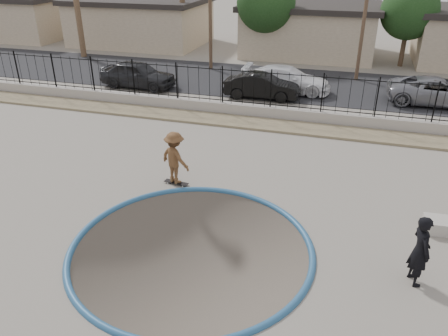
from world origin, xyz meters
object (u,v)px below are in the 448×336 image
object	(u,v)px
car_a	(138,74)
car_d	(438,91)
videographer	(420,251)
car_b	(262,86)
skater	(175,160)
car_c	(287,79)
skateboard	(176,182)

from	to	relation	value
car_a	car_d	world-z (taller)	car_a
videographer	car_b	world-z (taller)	videographer
car_a	car_b	bearing A→B (deg)	-86.80
skater	car_c	world-z (taller)	skater
car_a	car_b	xyz separation A→B (m)	(7.76, 0.00, -0.10)
car_a	car_b	distance (m)	7.76
skater	car_d	size ratio (longest dim) A/B	0.37
car_a	car_c	xyz separation A→B (m)	(8.92, 1.60, -0.05)
skateboard	car_b	xyz separation A→B (m)	(0.78, 10.96, 0.67)
car_c	car_b	bearing A→B (deg)	143.30
car_d	skateboard	bearing A→B (deg)	140.46
videographer	car_c	xyz separation A→B (m)	(-5.90, 15.66, -0.19)
car_c	car_d	world-z (taller)	car_c
skateboard	car_c	size ratio (longest dim) A/B	0.18
skateboard	videographer	xyz separation A→B (m)	(7.83, -3.10, 0.91)
car_b	car_c	world-z (taller)	car_c
skater	videographer	distance (m)	8.42
car_d	skater	bearing A→B (deg)	140.46
videographer	car_d	size ratio (longest dim) A/B	0.37
skateboard	videographer	world-z (taller)	videographer
skater	car_d	xyz separation A→B (m)	(10.20, 12.56, -0.19)
skateboard	car_b	bearing A→B (deg)	92.70
videographer	car_b	xyz separation A→B (m)	(-7.05, 14.06, -0.24)
videographer	car_d	bearing A→B (deg)	-29.09
skater	skateboard	distance (m)	0.90
videographer	car_b	size ratio (longest dim) A/B	0.46
car_d	car_c	bearing A→B (deg)	89.55
skateboard	car_b	size ratio (longest dim) A/B	0.22
car_a	videographer	bearing A→B (deg)	-130.29
car_b	car_c	size ratio (longest dim) A/B	0.82
videographer	car_a	bearing A→B (deg)	26.04
videographer	car_c	distance (m)	16.73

